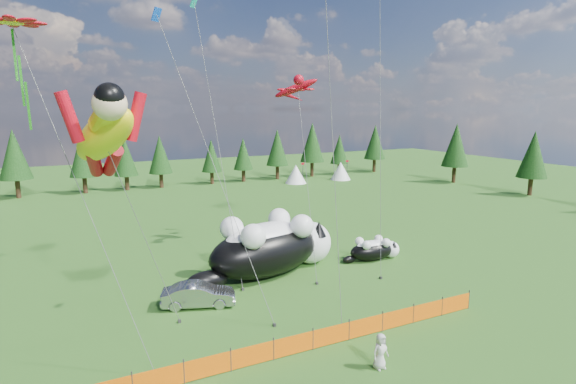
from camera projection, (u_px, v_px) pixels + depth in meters
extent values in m
plane|color=#0D380A|center=(267.00, 327.00, 23.14)|extent=(160.00, 160.00, 0.00)
cylinder|color=#262626|center=(132.00, 384.00, 17.37)|extent=(0.06, 0.06, 1.10)
cylinder|color=#262626|center=(184.00, 371.00, 18.24)|extent=(0.06, 0.06, 1.10)
cylinder|color=#262626|center=(231.00, 360.00, 19.10)|extent=(0.06, 0.06, 1.10)
cylinder|color=#262626|center=(274.00, 349.00, 19.96)|extent=(0.06, 0.06, 1.10)
cylinder|color=#262626|center=(313.00, 339.00, 20.82)|extent=(0.06, 0.06, 1.10)
cylinder|color=#262626|center=(349.00, 330.00, 21.69)|extent=(0.06, 0.06, 1.10)
cylinder|color=#262626|center=(382.00, 321.00, 22.55)|extent=(0.06, 0.06, 1.10)
cylinder|color=#262626|center=(413.00, 313.00, 23.41)|extent=(0.06, 0.06, 1.10)
cylinder|color=#262626|center=(442.00, 306.00, 24.27)|extent=(0.06, 0.06, 1.10)
cylinder|color=#262626|center=(469.00, 299.00, 25.14)|extent=(0.06, 0.06, 1.10)
cube|color=#ED5C05|center=(159.00, 379.00, 17.81)|extent=(2.00, 0.04, 0.90)
cube|color=#ED5C05|center=(208.00, 366.00, 18.68)|extent=(2.00, 0.04, 0.90)
cube|color=#ED5C05|center=(253.00, 355.00, 19.54)|extent=(2.00, 0.04, 0.90)
cube|color=#ED5C05|center=(294.00, 345.00, 20.40)|extent=(2.00, 0.04, 0.90)
cube|color=#ED5C05|center=(331.00, 335.00, 21.26)|extent=(2.00, 0.04, 0.90)
cube|color=#ED5C05|center=(366.00, 326.00, 22.13)|extent=(2.00, 0.04, 0.90)
cube|color=#ED5C05|center=(398.00, 318.00, 22.99)|extent=(2.00, 0.04, 0.90)
cube|color=#ED5C05|center=(428.00, 311.00, 23.85)|extent=(2.00, 0.04, 0.90)
cube|color=#ED5C05|center=(456.00, 304.00, 24.71)|extent=(2.00, 0.04, 0.90)
ellipsoid|color=black|center=(266.00, 251.00, 30.07)|extent=(9.21, 5.84, 3.41)
ellipsoid|color=white|center=(266.00, 238.00, 29.92)|extent=(6.92, 4.25, 2.08)
sphere|color=white|center=(310.00, 242.00, 32.59)|extent=(3.03, 3.03, 3.03)
sphere|color=#CB4F50|center=(323.00, 239.00, 33.39)|extent=(0.42, 0.42, 0.42)
ellipsoid|color=black|center=(207.00, 282.00, 27.43)|extent=(2.89, 1.90, 1.33)
cone|color=black|center=(319.00, 229.00, 31.68)|extent=(1.06, 1.06, 1.06)
cone|color=black|center=(302.00, 224.00, 33.06)|extent=(1.06, 1.06, 1.06)
sphere|color=white|center=(279.00, 219.00, 32.01)|extent=(1.59, 1.59, 1.59)
sphere|color=white|center=(302.00, 226.00, 30.14)|extent=(1.59, 1.59, 1.59)
sphere|color=white|center=(232.00, 228.00, 29.53)|extent=(1.59, 1.59, 1.59)
sphere|color=white|center=(253.00, 237.00, 27.66)|extent=(1.59, 1.59, 1.59)
ellipsoid|color=black|center=(372.00, 251.00, 33.26)|extent=(3.66, 1.93, 1.42)
ellipsoid|color=white|center=(372.00, 246.00, 33.20)|extent=(2.76, 1.39, 0.87)
sphere|color=white|center=(391.00, 249.00, 33.87)|extent=(1.26, 1.26, 1.26)
sphere|color=#CB4F50|center=(397.00, 249.00, 34.06)|extent=(0.18, 0.18, 0.18)
ellipsoid|color=black|center=(349.00, 259.00, 32.66)|extent=(1.14, 0.64, 0.55)
cone|color=black|center=(394.00, 244.00, 33.43)|extent=(0.44, 0.44, 0.44)
cone|color=black|center=(388.00, 242.00, 34.12)|extent=(0.44, 0.44, 0.44)
sphere|color=white|center=(379.00, 239.00, 33.92)|extent=(0.66, 0.66, 0.66)
sphere|color=white|center=(386.00, 243.00, 32.98)|extent=(0.66, 0.66, 0.66)
sphere|color=white|center=(359.00, 241.00, 33.32)|extent=(0.66, 0.66, 0.66)
sphere|color=white|center=(367.00, 245.00, 32.39)|extent=(0.66, 0.66, 0.66)
imported|color=#A2A3A7|center=(199.00, 295.00, 25.45)|extent=(4.36, 2.66, 1.36)
imported|color=beige|center=(380.00, 351.00, 19.28)|extent=(0.81, 0.56, 1.60)
cylinder|color=#595959|center=(147.00, 242.00, 20.40)|extent=(0.03, 0.03, 11.00)
cube|color=#262626|center=(179.00, 321.00, 23.57)|extent=(0.15, 0.15, 0.16)
cylinder|color=#595959|center=(305.00, 175.00, 32.15)|extent=(0.03, 0.03, 15.69)
cube|color=#262626|center=(317.00, 283.00, 28.70)|extent=(0.15, 0.15, 0.16)
cylinder|color=#595959|center=(86.00, 204.00, 18.13)|extent=(0.03, 0.03, 15.27)
cube|color=#262626|center=(156.00, 375.00, 18.77)|extent=(0.15, 0.15, 0.16)
cube|color=#208E19|center=(17.00, 81.00, 17.92)|extent=(0.18, 0.18, 3.97)
cylinder|color=#595959|center=(214.00, 165.00, 23.77)|extent=(0.03, 0.03, 17.73)
cube|color=#262626|center=(274.00, 325.00, 23.16)|extent=(0.15, 0.15, 0.16)
cylinder|color=#595959|center=(380.00, 91.00, 29.85)|extent=(0.03, 0.03, 24.67)
cube|color=#262626|center=(381.00, 278.00, 29.64)|extent=(0.15, 0.15, 0.16)
cylinder|color=#595959|center=(334.00, 166.00, 21.43)|extent=(0.03, 0.03, 16.50)
cube|color=#262626|center=(342.00, 333.00, 22.37)|extent=(0.15, 0.15, 0.16)
cylinder|color=#595959|center=(218.00, 142.00, 28.38)|extent=(0.03, 0.03, 18.61)
cube|color=#262626|center=(243.00, 289.00, 27.76)|extent=(0.15, 0.15, 0.16)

